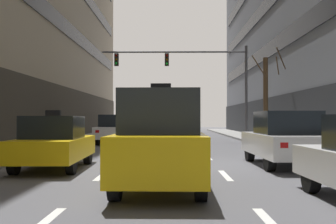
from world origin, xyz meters
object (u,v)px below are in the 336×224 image
object	(u,v)px
car_parked_1	(285,139)
taxi_driving_2	(166,135)
pedestrian_0	(297,129)
taxi_driving_3	(168,130)
car_driving_4	(115,129)
taxi_driving_0	(54,143)
taxi_driving_1	(161,140)
street_tree_0	(266,97)
traffic_signal_0	(195,71)

from	to	relation	value
car_parked_1	taxi_driving_2	bearing A→B (deg)	130.48
pedestrian_0	taxi_driving_3	bearing A→B (deg)	119.05
car_driving_4	car_parked_1	distance (m)	13.45
taxi_driving_0	taxi_driving_1	bearing A→B (deg)	-46.68
taxi_driving_0	car_parked_1	world-z (taller)	taxi_driving_0
taxi_driving_0	car_parked_1	distance (m)	7.09
street_tree_0	pedestrian_0	size ratio (longest dim) A/B	3.44
street_tree_0	taxi_driving_1	bearing A→B (deg)	-110.14
taxi_driving_0	pedestrian_0	xyz separation A→B (m)	(8.62, 4.94, 0.28)
taxi_driving_0	taxi_driving_2	size ratio (longest dim) A/B	0.97
street_tree_0	car_parked_1	bearing A→B (deg)	-100.08
taxi_driving_0	car_driving_4	xyz separation A→B (m)	(0.13, 12.40, 0.08)
taxi_driving_3	street_tree_0	distance (m)	6.53
taxi_driving_1	traffic_signal_0	world-z (taller)	traffic_signal_0
car_parked_1	car_driving_4	bearing A→B (deg)	120.91
taxi_driving_3	street_tree_0	xyz separation A→B (m)	(5.90, -1.94, 2.01)
taxi_driving_2	taxi_driving_3	bearing A→B (deg)	89.79
taxi_driving_1	taxi_driving_3	size ratio (longest dim) A/B	1.01
taxi_driving_2	traffic_signal_0	size ratio (longest dim) A/B	0.44
taxi_driving_3	traffic_signal_0	bearing A→B (deg)	29.64
taxi_driving_0	car_parked_1	bearing A→B (deg)	6.97
traffic_signal_0	street_tree_0	world-z (taller)	traffic_signal_0
car_driving_4	traffic_signal_0	bearing A→B (deg)	33.58
taxi_driving_2	traffic_signal_0	bearing A→B (deg)	80.00
taxi_driving_1	street_tree_0	xyz separation A→B (m)	(5.91, 16.12, 1.76)
pedestrian_0	taxi_driving_0	bearing A→B (deg)	-150.20
taxi_driving_2	street_tree_0	world-z (taller)	street_tree_0
car_driving_4	car_parked_1	size ratio (longest dim) A/B	1.00
car_driving_4	street_tree_0	xyz separation A→B (m)	(9.01, 0.29, 1.93)
taxi_driving_2	traffic_signal_0	xyz separation A→B (m)	(1.82, 10.30, 3.90)
taxi_driving_2	taxi_driving_3	distance (m)	9.29
taxi_driving_1	car_driving_4	bearing A→B (deg)	101.10
taxi_driving_1	street_tree_0	size ratio (longest dim) A/B	0.78
taxi_driving_0	traffic_signal_0	xyz separation A→B (m)	(5.02, 15.65, 3.93)
taxi_driving_1	traffic_signal_0	size ratio (longest dim) A/B	0.44
car_driving_4	taxi_driving_2	bearing A→B (deg)	-66.42
traffic_signal_0	street_tree_0	bearing A→B (deg)	-35.68
taxi_driving_3	car_parked_1	size ratio (longest dim) A/B	0.92
taxi_driving_1	pedestrian_0	bearing A→B (deg)	57.19
taxi_driving_0	traffic_signal_0	world-z (taller)	traffic_signal_0
taxi_driving_3	car_parked_1	xyz separation A→B (m)	(3.80, -13.78, 0.07)
traffic_signal_0	car_driving_4	bearing A→B (deg)	-146.42
taxi_driving_1	car_parked_1	world-z (taller)	taxi_driving_1
taxi_driving_1	taxi_driving_3	bearing A→B (deg)	89.98
taxi_driving_1	pedestrian_0	size ratio (longest dim) A/B	2.70
taxi_driving_0	traffic_signal_0	distance (m)	16.90
car_driving_4	pedestrian_0	xyz separation A→B (m)	(8.50, -7.46, 0.20)
taxi_driving_3	street_tree_0	size ratio (longest dim) A/B	0.78
taxi_driving_2	taxi_driving_3	size ratio (longest dim) A/B	1.02
taxi_driving_2	pedestrian_0	size ratio (longest dim) A/B	2.75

